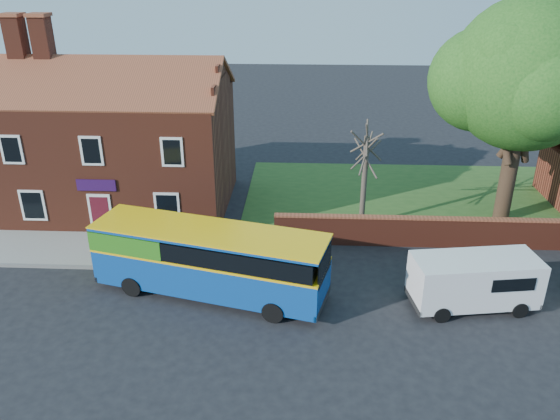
{
  "coord_description": "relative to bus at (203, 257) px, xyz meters",
  "views": [
    {
      "loc": [
        3.47,
        -17.53,
        13.05
      ],
      "look_at": [
        2.38,
        5.0,
        2.75
      ],
      "focal_mm": 35.0,
      "sensor_mm": 36.0,
      "label": 1
    }
  ],
  "objects": [
    {
      "name": "large_tree",
      "position": [
        15.22,
        8.26,
        6.0
      ],
      "size": [
        9.66,
        7.64,
        11.78
      ],
      "color": "black",
      "rests_on": "ground"
    },
    {
      "name": "kerb",
      "position": [
        -6.25,
        1.67,
        -1.65
      ],
      "size": [
        18.0,
        0.15,
        0.14
      ],
      "primitive_type": "cube",
      "color": "slate",
      "rests_on": "ground"
    },
    {
      "name": "pavement",
      "position": [
        -6.25,
        3.42,
        -1.66
      ],
      "size": [
        18.0,
        3.5,
        0.12
      ],
      "primitive_type": "cube",
      "color": "gray",
      "rests_on": "ground"
    },
    {
      "name": "grass_strip",
      "position": [
        13.75,
        10.67,
        -1.7
      ],
      "size": [
        26.0,
        12.0,
        0.04
      ],
      "primitive_type": "cube",
      "color": "#426B28",
      "rests_on": "ground"
    },
    {
      "name": "ground",
      "position": [
        0.75,
        -2.33,
        -1.72
      ],
      "size": [
        120.0,
        120.0,
        0.0
      ],
      "primitive_type": "plane",
      "color": "black",
      "rests_on": "ground"
    },
    {
      "name": "van_near",
      "position": [
        11.22,
        -0.51,
        -0.48
      ],
      "size": [
        5.3,
        2.74,
        2.22
      ],
      "rotation": [
        0.0,
        0.0,
        0.15
      ],
      "color": "white",
      "rests_on": "ground"
    },
    {
      "name": "boundary_wall",
      "position": [
        13.75,
        4.67,
        -0.91
      ],
      "size": [
        22.0,
        0.38,
        1.6
      ],
      "color": "maroon",
      "rests_on": "ground"
    },
    {
      "name": "bare_tree",
      "position": [
        7.33,
        6.84,
        1.1
      ],
      "size": [
        2.06,
        2.46,
        5.5
      ],
      "color": "#4C4238",
      "rests_on": "ground"
    },
    {
      "name": "shop_building",
      "position": [
        -6.27,
        9.16,
        1.69
      ],
      "size": [
        12.3,
        8.13,
        10.5
      ],
      "color": "maroon",
      "rests_on": "ground"
    },
    {
      "name": "bus",
      "position": [
        0.0,
        0.0,
        0.0
      ],
      "size": [
        10.23,
        4.92,
        3.02
      ],
      "rotation": [
        0.0,
        0.0,
        -0.25
      ],
      "color": "#0D4499",
      "rests_on": "ground"
    }
  ]
}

